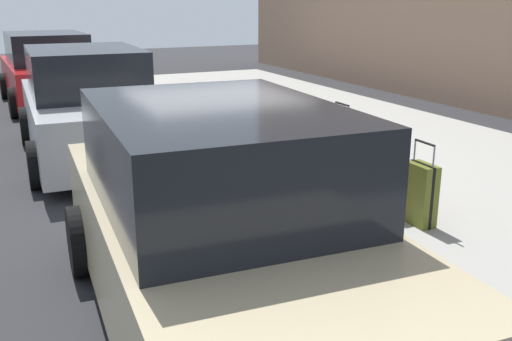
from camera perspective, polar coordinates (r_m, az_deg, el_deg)
ground_plane at (r=9.38m, az=-4.05°, el=1.61°), size 40.00×40.00×0.00m
sidewalk_curb at (r=10.50m, az=8.78°, el=3.47°), size 18.00×5.00×0.14m
suitcase_olive_0 at (r=6.25m, az=15.80°, el=-2.26°), size 0.36×0.19×0.90m
suitcase_red_1 at (r=6.56m, az=12.42°, el=-1.45°), size 0.42×0.27×0.79m
suitcase_silver_2 at (r=6.95m, az=10.25°, el=-0.13°), size 0.37×0.20×0.68m
suitcase_maroon_3 at (r=7.30m, az=8.21°, el=1.27°), size 0.36×0.25×1.06m
suitcase_teal_4 at (r=7.74m, az=6.15°, el=2.27°), size 0.50×0.22×0.97m
suitcase_navy_5 at (r=8.20m, az=4.12°, el=2.78°), size 0.41×0.25×0.71m
fire_hydrant at (r=8.80m, az=1.62°, el=4.26°), size 0.39×0.21×0.76m
bollard_post at (r=9.16m, az=-0.57°, el=4.86°), size 0.13×0.13×0.83m
parked_car_beige_0 at (r=4.27m, az=-3.63°, el=-5.81°), size 4.36×2.13×1.72m
parked_car_silver_1 at (r=9.37m, az=-16.10°, el=5.90°), size 4.27×2.07×1.69m
parked_car_red_2 at (r=14.46m, az=-19.62°, el=9.10°), size 4.33×2.07×1.64m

